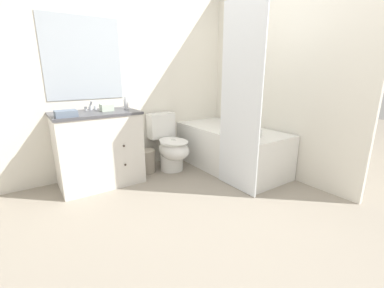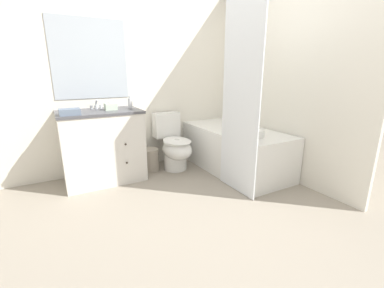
{
  "view_description": "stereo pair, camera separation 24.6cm",
  "coord_description": "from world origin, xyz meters",
  "px_view_note": "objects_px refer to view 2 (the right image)",
  "views": [
    {
      "loc": [
        -1.49,
        -1.48,
        1.3
      ],
      "look_at": [
        0.07,
        0.82,
        0.52
      ],
      "focal_mm": 24.0,
      "sensor_mm": 36.0,
      "label": 1
    },
    {
      "loc": [
        -1.28,
        -1.61,
        1.3
      ],
      "look_at": [
        0.07,
        0.82,
        0.52
      ],
      "focal_mm": 24.0,
      "sensor_mm": 36.0,
      "label": 2
    }
  ],
  "objects_px": {
    "toilet": "(174,145)",
    "hand_towel_folded": "(70,112)",
    "sink_faucet": "(96,106)",
    "bathtub": "(235,149)",
    "wastebasket": "(150,160)",
    "soap_dispenser": "(130,103)",
    "bath_towel_folded": "(248,134)",
    "vanity_cabinet": "(103,146)",
    "tissue_box": "(111,106)"
  },
  "relations": [
    {
      "from": "vanity_cabinet",
      "to": "hand_towel_folded",
      "type": "relative_size",
      "value": 4.56
    },
    {
      "from": "bath_towel_folded",
      "to": "toilet",
      "type": "bearing_deg",
      "value": 120.82
    },
    {
      "from": "tissue_box",
      "to": "wastebasket",
      "type": "bearing_deg",
      "value": 2.54
    },
    {
      "from": "wastebasket",
      "to": "soap_dispenser",
      "type": "height_order",
      "value": "soap_dispenser"
    },
    {
      "from": "vanity_cabinet",
      "to": "tissue_box",
      "type": "relative_size",
      "value": 6.86
    },
    {
      "from": "wastebasket",
      "to": "tissue_box",
      "type": "height_order",
      "value": "tissue_box"
    },
    {
      "from": "toilet",
      "to": "bath_towel_folded",
      "type": "height_order",
      "value": "toilet"
    },
    {
      "from": "toilet",
      "to": "wastebasket",
      "type": "relative_size",
      "value": 2.48
    },
    {
      "from": "sink_faucet",
      "to": "bath_towel_folded",
      "type": "xyz_separation_m",
      "value": [
        1.45,
        -1.14,
        -0.29
      ]
    },
    {
      "from": "sink_faucet",
      "to": "toilet",
      "type": "height_order",
      "value": "sink_faucet"
    },
    {
      "from": "toilet",
      "to": "tissue_box",
      "type": "bearing_deg",
      "value": 174.36
    },
    {
      "from": "toilet",
      "to": "soap_dispenser",
      "type": "relative_size",
      "value": 5.04
    },
    {
      "from": "vanity_cabinet",
      "to": "sink_faucet",
      "type": "xyz_separation_m",
      "value": [
        -0.0,
        0.18,
        0.46
      ]
    },
    {
      "from": "tissue_box",
      "to": "hand_towel_folded",
      "type": "distance_m",
      "value": 0.49
    },
    {
      "from": "toilet",
      "to": "tissue_box",
      "type": "relative_size",
      "value": 5.53
    },
    {
      "from": "sink_faucet",
      "to": "bathtub",
      "type": "xyz_separation_m",
      "value": [
        1.63,
        -0.68,
        -0.61
      ]
    },
    {
      "from": "vanity_cabinet",
      "to": "wastebasket",
      "type": "height_order",
      "value": "vanity_cabinet"
    },
    {
      "from": "wastebasket",
      "to": "tissue_box",
      "type": "distance_m",
      "value": 0.89
    },
    {
      "from": "bathtub",
      "to": "wastebasket",
      "type": "relative_size",
      "value": 5.21
    },
    {
      "from": "sink_faucet",
      "to": "toilet",
      "type": "xyz_separation_m",
      "value": [
        0.92,
        -0.26,
        -0.57
      ]
    },
    {
      "from": "bathtub",
      "to": "hand_towel_folded",
      "type": "relative_size",
      "value": 7.72
    },
    {
      "from": "toilet",
      "to": "bathtub",
      "type": "relative_size",
      "value": 0.48
    },
    {
      "from": "sink_faucet",
      "to": "soap_dispenser",
      "type": "distance_m",
      "value": 0.41
    },
    {
      "from": "hand_towel_folded",
      "to": "toilet",
      "type": "bearing_deg",
      "value": 4.44
    },
    {
      "from": "toilet",
      "to": "hand_towel_folded",
      "type": "relative_size",
      "value": 3.67
    },
    {
      "from": "sink_faucet",
      "to": "soap_dispenser",
      "type": "xyz_separation_m",
      "value": [
        0.38,
        -0.14,
        0.03
      ]
    },
    {
      "from": "bathtub",
      "to": "soap_dispenser",
      "type": "bearing_deg",
      "value": 156.58
    },
    {
      "from": "sink_faucet",
      "to": "soap_dispenser",
      "type": "height_order",
      "value": "soap_dispenser"
    },
    {
      "from": "vanity_cabinet",
      "to": "toilet",
      "type": "height_order",
      "value": "vanity_cabinet"
    },
    {
      "from": "wastebasket",
      "to": "soap_dispenser",
      "type": "xyz_separation_m",
      "value": [
        -0.21,
        0.02,
        0.78
      ]
    },
    {
      "from": "sink_faucet",
      "to": "hand_towel_folded",
      "type": "height_order",
      "value": "sink_faucet"
    },
    {
      "from": "sink_faucet",
      "to": "hand_towel_folded",
      "type": "bearing_deg",
      "value": -132.31
    },
    {
      "from": "sink_faucet",
      "to": "wastebasket",
      "type": "relative_size",
      "value": 0.47
    },
    {
      "from": "wastebasket",
      "to": "hand_towel_folded",
      "type": "relative_size",
      "value": 1.48
    },
    {
      "from": "wastebasket",
      "to": "tissue_box",
      "type": "bearing_deg",
      "value": -177.46
    },
    {
      "from": "toilet",
      "to": "hand_towel_folded",
      "type": "xyz_separation_m",
      "value": [
        -1.25,
        -0.1,
        0.57
      ]
    },
    {
      "from": "bathtub",
      "to": "soap_dispenser",
      "type": "height_order",
      "value": "soap_dispenser"
    },
    {
      "from": "bath_towel_folded",
      "to": "wastebasket",
      "type": "bearing_deg",
      "value": 130.98
    },
    {
      "from": "tissue_box",
      "to": "bath_towel_folded",
      "type": "relative_size",
      "value": 0.43
    },
    {
      "from": "sink_faucet",
      "to": "tissue_box",
      "type": "xyz_separation_m",
      "value": [
        0.14,
        -0.18,
        0.01
      ]
    },
    {
      "from": "sink_faucet",
      "to": "toilet",
      "type": "relative_size",
      "value": 0.19
    },
    {
      "from": "tissue_box",
      "to": "soap_dispenser",
      "type": "bearing_deg",
      "value": 8.8
    },
    {
      "from": "sink_faucet",
      "to": "bath_towel_folded",
      "type": "height_order",
      "value": "sink_faucet"
    },
    {
      "from": "tissue_box",
      "to": "toilet",
      "type": "bearing_deg",
      "value": -5.64
    },
    {
      "from": "bathtub",
      "to": "wastebasket",
      "type": "distance_m",
      "value": 1.16
    },
    {
      "from": "bathtub",
      "to": "bath_towel_folded",
      "type": "bearing_deg",
      "value": -111.74
    },
    {
      "from": "vanity_cabinet",
      "to": "toilet",
      "type": "xyz_separation_m",
      "value": [
        0.92,
        -0.08,
        -0.11
      ]
    },
    {
      "from": "vanity_cabinet",
      "to": "bathtub",
      "type": "xyz_separation_m",
      "value": [
        1.63,
        -0.5,
        -0.15
      ]
    },
    {
      "from": "soap_dispenser",
      "to": "bath_towel_folded",
      "type": "bearing_deg",
      "value": -43.12
    },
    {
      "from": "toilet",
      "to": "soap_dispenser",
      "type": "bearing_deg",
      "value": 167.84
    }
  ]
}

